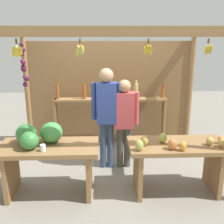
% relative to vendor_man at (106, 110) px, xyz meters
% --- Properties ---
extents(ground_plane, '(12.00, 12.00, 0.00)m').
position_rel_vendor_man_xyz_m(ground_plane, '(0.08, 0.02, -1.01)').
color(ground_plane, gray).
rests_on(ground_plane, ground).
extents(market_stall, '(3.35, 2.22, 2.28)m').
position_rel_vendor_man_xyz_m(market_stall, '(0.07, 0.51, 0.33)').
color(market_stall, olive).
rests_on(market_stall, ground).
extents(fruit_counter_left, '(1.36, 0.64, 1.02)m').
position_rel_vendor_man_xyz_m(fruit_counter_left, '(-0.86, -0.74, -0.35)').
color(fruit_counter_left, olive).
rests_on(fruit_counter_left, ground).
extents(fruit_counter_right, '(1.36, 0.64, 0.88)m').
position_rel_vendor_man_xyz_m(fruit_counter_right, '(0.97, -0.78, -0.46)').
color(fruit_counter_right, olive).
rests_on(fruit_counter_right, ground).
extents(bottle_shelf_unit, '(2.15, 0.22, 1.35)m').
position_rel_vendor_man_xyz_m(bottle_shelf_unit, '(0.09, 0.81, -0.22)').
color(bottle_shelf_unit, olive).
rests_on(bottle_shelf_unit, ground).
extents(vendor_man, '(0.48, 0.23, 1.68)m').
position_rel_vendor_man_xyz_m(vendor_man, '(0.00, 0.00, 0.00)').
color(vendor_man, '#384C6D').
rests_on(vendor_man, ground).
extents(vendor_woman, '(0.48, 0.20, 1.50)m').
position_rel_vendor_man_xyz_m(vendor_woman, '(0.29, 0.00, -0.13)').
color(vendor_woman, '#4B4D43').
rests_on(vendor_woman, ground).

